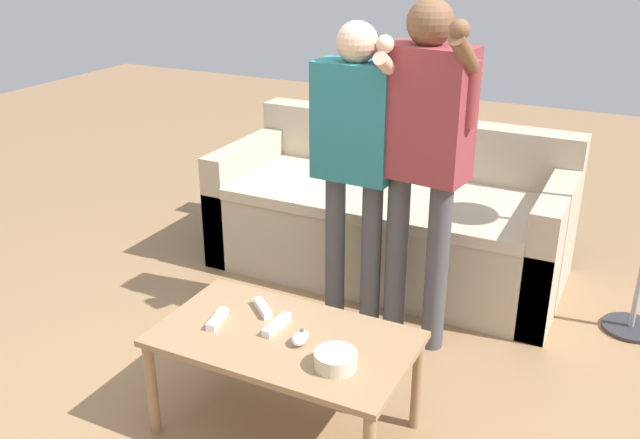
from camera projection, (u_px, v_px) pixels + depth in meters
name	position (u px, v px, depth m)	size (l,w,h in m)	color
ground_plane	(279.00, 413.00, 2.91)	(12.00, 12.00, 0.00)	#93704C
couch	(391.00, 219.00, 4.05)	(1.97, 0.92, 0.84)	#B7A88E
coffee_table	(284.00, 348.00, 2.67)	(0.98, 0.56, 0.44)	#997551
snack_bowl	(336.00, 360.00, 2.45)	(0.15, 0.15, 0.06)	beige
game_remote_nunchuk	(300.00, 338.00, 2.59)	(0.06, 0.09, 0.05)	white
player_right	(423.00, 140.00, 3.04)	(0.47, 0.37, 1.61)	#47474C
player_center	(355.00, 145.00, 3.21)	(0.44, 0.30, 1.50)	#47474C
game_remote_wand_near	(217.00, 319.00, 2.74)	(0.06, 0.15, 0.03)	white
game_remote_wand_far	(277.00, 325.00, 2.70)	(0.04, 0.17, 0.03)	white
game_remote_wand_spare	(263.00, 308.00, 2.81)	(0.13, 0.12, 0.03)	white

